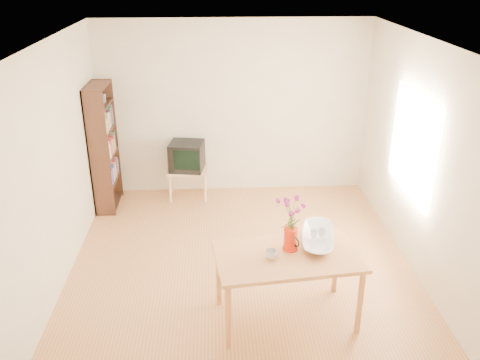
{
  "coord_description": "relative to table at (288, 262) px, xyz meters",
  "views": [
    {
      "loc": [
        -0.28,
        -5.06,
        3.38
      ],
      "look_at": [
        0.0,
        0.3,
        1.0
      ],
      "focal_mm": 38.0,
      "sensor_mm": 36.0,
      "label": 1
    }
  ],
  "objects": [
    {
      "name": "teacup_a",
      "position": [
        0.29,
        0.24,
        0.26
      ],
      "size": [
        0.09,
        0.09,
        0.06
      ],
      "primitive_type": "imported",
      "rotation": [
        0.0,
        0.0,
        0.29
      ],
      "color": "white",
      "rests_on": "bowl"
    },
    {
      "name": "flowers",
      "position": [
        0.03,
        0.1,
        0.49
      ],
      "size": [
        0.26,
        0.26,
        0.37
      ],
      "primitive_type": null,
      "color": "#BB2C91",
      "rests_on": "pitcher"
    },
    {
      "name": "bowl",
      "position": [
        0.33,
        0.24,
        0.31
      ],
      "size": [
        0.55,
        0.55,
        0.45
      ],
      "primitive_type": "imported",
      "rotation": [
        0.0,
        0.0,
        -0.19
      ],
      "color": "white",
      "rests_on": "table"
    },
    {
      "name": "tv_stand",
      "position": [
        -1.1,
        2.9,
        -0.28
      ],
      "size": [
        0.6,
        0.45,
        0.46
      ],
      "color": "#E0B37E",
      "rests_on": "ground"
    },
    {
      "name": "television",
      "position": [
        -1.1,
        2.91,
        0.01
      ],
      "size": [
        0.54,
        0.51,
        0.42
      ],
      "rotation": [
        0.0,
        0.0,
        -0.16
      ],
      "color": "black",
      "rests_on": "tv_stand"
    },
    {
      "name": "bookshelf",
      "position": [
        -2.24,
        2.68,
        0.17
      ],
      "size": [
        0.28,
        0.7,
        1.8
      ],
      "color": "#331B11",
      "rests_on": "ground"
    },
    {
      "name": "room",
      "position": [
        -0.37,
        0.93,
        0.63
      ],
      "size": [
        4.5,
        4.5,
        4.5
      ],
      "color": "#B2733F",
      "rests_on": "ground"
    },
    {
      "name": "pitcher",
      "position": [
        0.03,
        0.1,
        0.19
      ],
      "size": [
        0.15,
        0.21,
        0.23
      ],
      "rotation": [
        0.0,
        0.0,
        0.53
      ],
      "color": "red",
      "rests_on": "table"
    },
    {
      "name": "table",
      "position": [
        0.0,
        0.0,
        0.0
      ],
      "size": [
        1.47,
        0.95,
        0.75
      ],
      "rotation": [
        0.0,
        0.0,
        0.12
      ],
      "color": "#C97E45",
      "rests_on": "ground"
    },
    {
      "name": "teacup_b",
      "position": [
        0.38,
        0.26,
        0.26
      ],
      "size": [
        0.1,
        0.1,
        0.07
      ],
      "primitive_type": "imported",
      "rotation": [
        0.0,
        0.0,
        2.07
      ],
      "color": "white",
      "rests_on": "bowl"
    },
    {
      "name": "mug",
      "position": [
        -0.17,
        -0.06,
        0.13
      ],
      "size": [
        0.12,
        0.12,
        0.09
      ],
      "primitive_type": "imported",
      "rotation": [
        0.0,
        0.0,
        3.22
      ],
      "color": "white",
      "rests_on": "table"
    }
  ]
}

